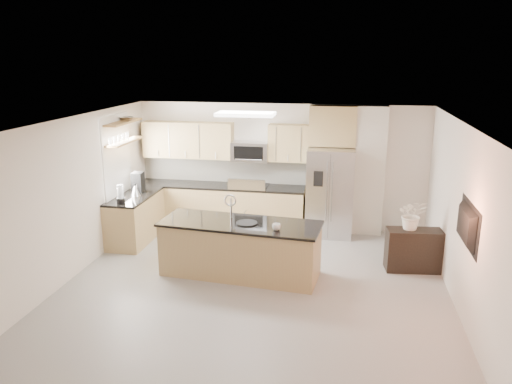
% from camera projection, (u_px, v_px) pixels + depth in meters
% --- Properties ---
extents(floor, '(6.50, 6.50, 0.00)m').
position_uv_depth(floor, '(251.00, 293.00, 7.69)').
color(floor, gray).
rests_on(floor, ground).
extents(ceiling, '(6.00, 6.50, 0.02)m').
position_uv_depth(ceiling, '(251.00, 124.00, 7.01)').
color(ceiling, silver).
rests_on(ceiling, wall_back).
extents(wall_back, '(6.00, 0.02, 2.60)m').
position_uv_depth(wall_back, '(280.00, 166.00, 10.43)').
color(wall_back, silver).
rests_on(wall_back, floor).
extents(wall_front, '(6.00, 0.02, 2.60)m').
position_uv_depth(wall_front, '(180.00, 325.00, 4.26)').
color(wall_front, silver).
rests_on(wall_front, floor).
extents(wall_left, '(0.02, 6.50, 2.60)m').
position_uv_depth(wall_left, '(65.00, 202.00, 7.86)').
color(wall_left, silver).
rests_on(wall_left, floor).
extents(wall_right, '(0.02, 6.50, 2.60)m').
position_uv_depth(wall_right, '(466.00, 224.00, 6.83)').
color(wall_right, silver).
rests_on(wall_right, floor).
extents(back_counter, '(3.55, 0.66, 1.44)m').
position_uv_depth(back_counter, '(220.00, 205.00, 10.56)').
color(back_counter, tan).
rests_on(back_counter, floor).
extents(left_counter, '(0.66, 1.50, 0.92)m').
position_uv_depth(left_counter, '(135.00, 218.00, 9.79)').
color(left_counter, tan).
rests_on(left_counter, floor).
extents(range, '(0.76, 0.64, 1.14)m').
position_uv_depth(range, '(249.00, 207.00, 10.44)').
color(range, black).
rests_on(range, floor).
extents(upper_cabinets, '(3.50, 0.33, 0.75)m').
position_uv_depth(upper_cabinets, '(217.00, 141.00, 10.36)').
color(upper_cabinets, tan).
rests_on(upper_cabinets, wall_back).
extents(microwave, '(0.76, 0.40, 0.40)m').
position_uv_depth(microwave, '(250.00, 152.00, 10.26)').
color(microwave, '#B1B1B4').
rests_on(microwave, upper_cabinets).
extents(refrigerator, '(0.92, 0.78, 1.78)m').
position_uv_depth(refrigerator, '(330.00, 192.00, 10.00)').
color(refrigerator, '#B1B1B4').
rests_on(refrigerator, floor).
extents(partition_column, '(0.60, 0.30, 2.60)m').
position_uv_depth(partition_column, '(369.00, 171.00, 9.98)').
color(partition_column, beige).
rests_on(partition_column, floor).
extents(window, '(0.04, 1.15, 1.65)m').
position_uv_depth(window, '(116.00, 158.00, 9.52)').
color(window, white).
rests_on(window, wall_left).
extents(shelf_lower, '(0.30, 1.20, 0.04)m').
position_uv_depth(shelf_lower, '(124.00, 142.00, 9.52)').
color(shelf_lower, olive).
rests_on(shelf_lower, wall_left).
extents(shelf_upper, '(0.30, 1.20, 0.04)m').
position_uv_depth(shelf_upper, '(122.00, 122.00, 9.42)').
color(shelf_upper, olive).
rests_on(shelf_upper, wall_left).
extents(ceiling_fixture, '(1.00, 0.50, 0.06)m').
position_uv_depth(ceiling_fixture, '(246.00, 114.00, 8.61)').
color(ceiling_fixture, white).
rests_on(ceiling_fixture, ceiling).
extents(island, '(2.70, 1.19, 1.33)m').
position_uv_depth(island, '(240.00, 248.00, 8.24)').
color(island, tan).
rests_on(island, floor).
extents(credenza, '(0.94, 0.47, 0.72)m').
position_uv_depth(credenza, '(413.00, 250.00, 8.42)').
color(credenza, black).
rests_on(credenza, floor).
extents(cup, '(0.14, 0.14, 0.10)m').
position_uv_depth(cup, '(276.00, 227.00, 7.76)').
color(cup, white).
rests_on(cup, island).
extents(platter, '(0.44, 0.44, 0.02)m').
position_uv_depth(platter, '(247.00, 223.00, 8.07)').
color(platter, black).
rests_on(platter, island).
extents(blender, '(0.15, 0.15, 0.35)m').
position_uv_depth(blender, '(120.00, 195.00, 9.09)').
color(blender, black).
rests_on(blender, left_counter).
extents(kettle, '(0.20, 0.20, 0.25)m').
position_uv_depth(kettle, '(135.00, 190.00, 9.60)').
color(kettle, '#B1B1B4').
rests_on(kettle, left_counter).
extents(coffee_maker, '(0.22, 0.26, 0.39)m').
position_uv_depth(coffee_maker, '(138.00, 183.00, 9.88)').
color(coffee_maker, black).
rests_on(coffee_maker, left_counter).
extents(bowl, '(0.36, 0.36, 0.08)m').
position_uv_depth(bowl, '(126.00, 118.00, 9.58)').
color(bowl, '#B1B1B4').
rests_on(bowl, shelf_upper).
extents(flower_vase, '(0.76, 0.68, 0.77)m').
position_uv_depth(flower_vase, '(413.00, 207.00, 8.26)').
color(flower_vase, white).
rests_on(flower_vase, credenza).
extents(television, '(0.14, 1.08, 0.62)m').
position_uv_depth(television, '(462.00, 225.00, 6.65)').
color(television, black).
rests_on(television, wall_right).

